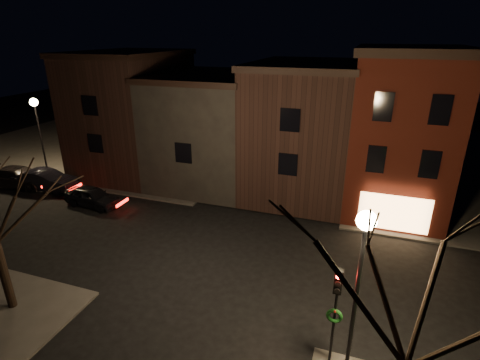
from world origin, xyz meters
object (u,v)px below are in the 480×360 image
(street_lamp_near, at_px, (362,254))
(parked_car_c, at_px, (20,177))
(street_lamp_far, at_px, (37,116))
(parked_car_b, at_px, (46,180))
(bare_tree_right, at_px, (424,285))
(traffic_signal, at_px, (336,303))
(parked_car_a, at_px, (92,197))

(street_lamp_near, xyz_separation_m, parked_car_c, (-25.61, 9.86, -4.38))
(street_lamp_far, distance_m, parked_car_b, 5.28)
(street_lamp_near, distance_m, street_lamp_far, 28.00)
(street_lamp_near, height_order, parked_car_b, street_lamp_near)
(bare_tree_right, xyz_separation_m, parked_car_b, (-24.50, 12.54, -5.35))
(street_lamp_far, distance_m, traffic_signal, 27.35)
(street_lamp_far, height_order, bare_tree_right, bare_tree_right)
(traffic_signal, xyz_separation_m, parked_car_a, (-17.28, 8.36, -2.11))
(street_lamp_far, height_order, parked_car_c, street_lamp_far)
(street_lamp_near, relative_size, parked_car_b, 1.34)
(bare_tree_right, bearing_deg, parked_car_b, 152.90)
(parked_car_c, bearing_deg, parked_car_b, -93.39)
(bare_tree_right, distance_m, parked_car_b, 28.03)
(street_lamp_near, distance_m, parked_car_a, 20.45)
(parked_car_a, bearing_deg, street_lamp_near, -111.98)
(street_lamp_far, xyz_separation_m, parked_car_a, (7.32, -3.35, -4.48))
(traffic_signal, bearing_deg, parked_car_a, 154.18)
(bare_tree_right, distance_m, parked_car_a, 22.95)
(street_lamp_far, xyz_separation_m, parked_car_c, (-0.41, -2.34, -4.38))
(traffic_signal, bearing_deg, street_lamp_near, -39.37)
(bare_tree_right, distance_m, parked_car_c, 30.09)
(traffic_signal, distance_m, parked_car_b, 24.61)
(parked_car_b, bearing_deg, parked_car_a, -109.86)
(parked_car_a, bearing_deg, street_lamp_far, 69.78)
(street_lamp_near, distance_m, bare_tree_right, 2.98)
(street_lamp_near, xyz_separation_m, traffic_signal, (-0.60, 0.49, -2.37))
(street_lamp_near, height_order, traffic_signal, street_lamp_near)
(traffic_signal, xyz_separation_m, parked_car_b, (-22.60, 9.54, -2.01))
(parked_car_a, distance_m, parked_car_b, 5.45)
(street_lamp_near, distance_m, traffic_signal, 2.49)
(parked_car_c, bearing_deg, parked_car_a, -104.97)
(bare_tree_right, bearing_deg, street_lamp_far, 150.98)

